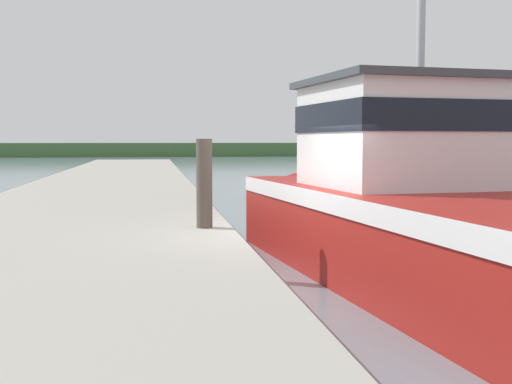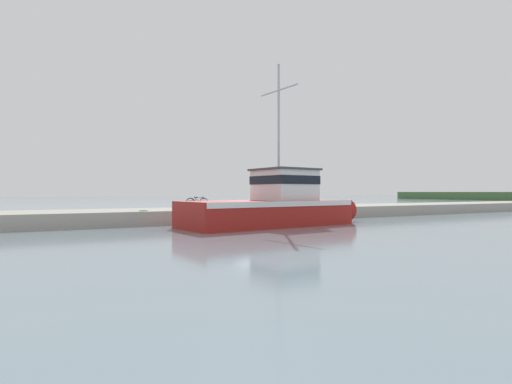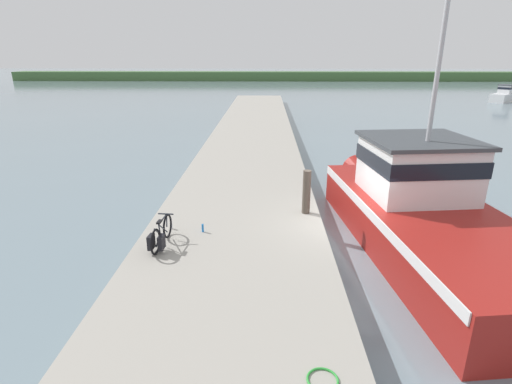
% 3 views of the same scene
% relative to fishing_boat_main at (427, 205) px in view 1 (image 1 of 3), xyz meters
% --- Properties ---
extents(ground_plane, '(320.00, 320.00, 0.00)m').
position_rel_fishing_boat_main_xyz_m(ground_plane, '(-2.46, -0.09, -1.21)').
color(ground_plane, gray).
extents(dock_pier, '(5.45, 80.00, 0.83)m').
position_rel_fishing_boat_main_xyz_m(dock_pier, '(-5.88, -0.09, -0.80)').
color(dock_pier, '#A39E93').
rests_on(dock_pier, ground_plane).
extents(far_shoreline, '(180.00, 5.00, 1.95)m').
position_rel_fishing_boat_main_xyz_m(far_shoreline, '(27.54, 82.84, -0.23)').
color(far_shoreline, '#426638').
rests_on(far_shoreline, ground_plane).
extents(fishing_boat_main, '(4.93, 12.17, 9.50)m').
position_rel_fishing_boat_main_xyz_m(fishing_boat_main, '(0.00, 0.00, 0.00)').
color(fishing_boat_main, maroon).
rests_on(fishing_boat_main, ground_plane).
extents(boat_green_anchored, '(4.54, 4.32, 2.13)m').
position_rel_fishing_boat_main_xyz_m(boat_green_anchored, '(25.35, 41.11, -0.40)').
color(boat_green_anchored, silver).
rests_on(boat_green_anchored, ground_plane).
extents(mooring_post, '(0.26, 0.26, 1.47)m').
position_rel_fishing_boat_main_xyz_m(mooring_post, '(-3.62, 0.61, 0.35)').
color(mooring_post, '#51473D').
rests_on(mooring_post, dock_pier).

